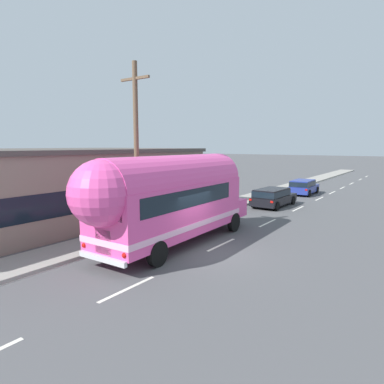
% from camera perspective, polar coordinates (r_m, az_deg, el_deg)
% --- Properties ---
extents(ground_plane, '(300.00, 300.00, 0.00)m').
position_cam_1_polar(ground_plane, '(14.70, 2.26, -10.17)').
color(ground_plane, '#4C4C4F').
extents(lane_markings, '(3.74, 80.00, 0.01)m').
position_cam_1_polar(lane_markings, '(26.91, 12.64, -2.05)').
color(lane_markings, silver).
rests_on(lane_markings, ground).
extents(sidewalk_slab, '(2.31, 90.00, 0.15)m').
position_cam_1_polar(sidewalk_slab, '(25.40, 5.57, -2.31)').
color(sidewalk_slab, gray).
rests_on(sidewalk_slab, ground).
extents(roadside_building, '(11.73, 20.49, 4.34)m').
position_cam_1_polar(roadside_building, '(23.03, -24.81, 1.22)').
color(roadside_building, gray).
rests_on(roadside_building, ground).
extents(utility_pole, '(1.80, 0.24, 8.50)m').
position_cam_1_polar(utility_pole, '(16.73, -9.39, 7.33)').
color(utility_pole, brown).
rests_on(utility_pole, ground).
extents(painted_bus, '(2.78, 10.89, 4.12)m').
position_cam_1_polar(painted_bus, '(14.98, -3.99, -0.78)').
color(painted_bus, '#EA4C9E').
rests_on(painted_bus, ground).
extents(car_lead, '(2.10, 4.60, 1.37)m').
position_cam_1_polar(car_lead, '(25.96, 13.52, -0.68)').
color(car_lead, black).
rests_on(car_lead, ground).
extents(car_second, '(2.04, 4.37, 1.37)m').
position_cam_1_polar(car_second, '(33.14, 18.32, 0.95)').
color(car_second, navy).
rests_on(car_second, ground).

